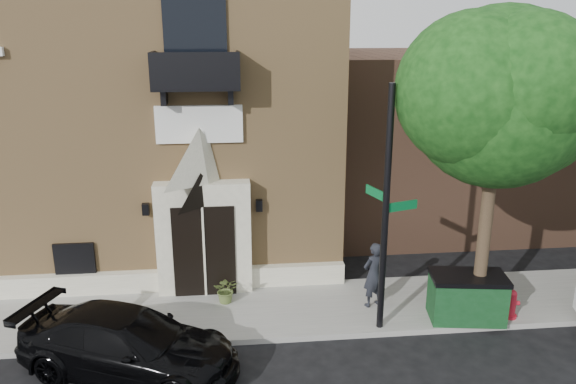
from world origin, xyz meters
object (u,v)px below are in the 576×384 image
Objects in this scene: dumpster at (467,297)px; pedestrian_near at (374,275)px; black_sedan at (129,344)px; fire_hydrant at (511,304)px; street_sign at (386,211)px.

pedestrian_near is (-2.21, 0.94, 0.28)m from dumpster.
black_sedan is 2.75× the size of pedestrian_near.
fire_hydrant is 3.57m from pedestrian_near.
black_sedan reaches higher than fire_hydrant.
pedestrian_near is at bearing 165.51° from dumpster.
fire_hydrant is (3.46, 0.07, -2.67)m from street_sign.
street_sign is 4.37m from fire_hydrant.
pedestrian_near is (6.05, 2.20, 0.33)m from black_sedan.
black_sedan is at bearing 172.92° from street_sign.
street_sign is 3.01× the size of dumpster.
fire_hydrant is at bearing -61.09° from black_sedan.
fire_hydrant is (9.44, 1.20, -0.19)m from black_sedan.
pedestrian_near reaches higher than dumpster.
dumpster is 1.11× the size of pedestrian_near.
fire_hydrant is 0.43× the size of pedestrian_near.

